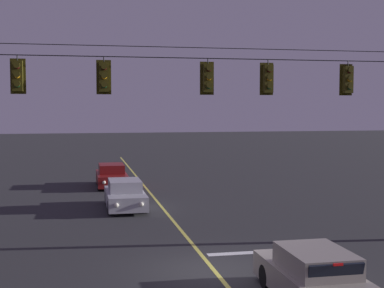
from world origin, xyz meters
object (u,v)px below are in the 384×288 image
Objects in this scene: traffic_light_leftmost at (18,76)px; traffic_light_rightmost at (348,79)px; traffic_light_left_inner at (104,77)px; traffic_light_centre at (208,78)px; car_oncoming_lead at (125,195)px; car_oncoming_trailing at (112,176)px; traffic_light_right_inner at (268,79)px; car_waiting_near_lane at (314,278)px.

traffic_light_rightmost is at bearing 0.00° from traffic_light_leftmost.
traffic_light_left_inner is 3.47m from traffic_light_centre.
traffic_light_left_inner is at bearing 0.00° from traffic_light_leftmost.
traffic_light_rightmost is 0.28× the size of car_oncoming_lead.
traffic_light_centre reaches higher than car_oncoming_trailing.
traffic_light_right_inner is 2.99m from traffic_light_rightmost.
traffic_light_rightmost is 12.31m from car_oncoming_lead.
traffic_light_rightmost is 0.28× the size of car_oncoming_trailing.
traffic_light_left_inner is 5.60m from traffic_light_right_inner.
traffic_light_left_inner reaches higher than car_oncoming_trailing.
traffic_light_rightmost reaches higher than car_waiting_near_lane.
traffic_light_centre and traffic_light_right_inner have the same top height.
car_oncoming_lead and car_oncoming_trailing have the same top height.
car_oncoming_lead is (-2.14, 8.43, -5.26)m from traffic_light_centre.
car_oncoming_trailing is (-7.47, 16.05, -5.26)m from traffic_light_rightmost.
traffic_light_leftmost is 0.28× the size of car_oncoming_trailing.
traffic_light_right_inner is (8.29, 0.00, 0.00)m from traffic_light_leftmost.
traffic_light_leftmost is at bearing 144.09° from car_waiting_near_lane.
traffic_light_leftmost is 2.69m from traffic_light_left_inner.
car_waiting_near_lane is at bearing -123.58° from traffic_light_rightmost.
traffic_light_left_inner and traffic_light_right_inner have the same top height.
traffic_light_leftmost is 10.72m from car_oncoming_lead.
car_waiting_near_lane is at bearing -35.91° from traffic_light_leftmost.
car_waiting_near_lane is (7.61, -5.51, -5.26)m from traffic_light_leftmost.
car_oncoming_lead is 1.00× the size of car_oncoming_trailing.
car_waiting_near_lane is 0.98× the size of car_oncoming_lead.
traffic_light_right_inner and traffic_light_rightmost have the same top height.
traffic_light_right_inner is 0.28× the size of car_oncoming_trailing.
traffic_light_rightmost is 0.28× the size of car_waiting_near_lane.
traffic_light_leftmost is 1.00× the size of traffic_light_right_inner.
car_waiting_near_lane and car_oncoming_lead have the same top height.
traffic_light_centre and traffic_light_rightmost have the same top height.
traffic_light_left_inner is 16.92m from car_oncoming_trailing.
traffic_light_right_inner reaches higher than car_oncoming_trailing.
traffic_light_centre is 7.76m from car_waiting_near_lane.
traffic_light_right_inner is at bearing -63.13° from car_oncoming_lead.
car_waiting_near_lane is at bearing -75.53° from car_oncoming_lead.
traffic_light_right_inner is at bearing 180.00° from traffic_light_rightmost.
traffic_light_rightmost is 8.45m from car_waiting_near_lane.
car_waiting_near_lane and car_oncoming_trailing have the same top height.
traffic_light_right_inner is 10.82m from car_oncoming_lead.
car_oncoming_lead is at bearing 116.87° from traffic_light_right_inner.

